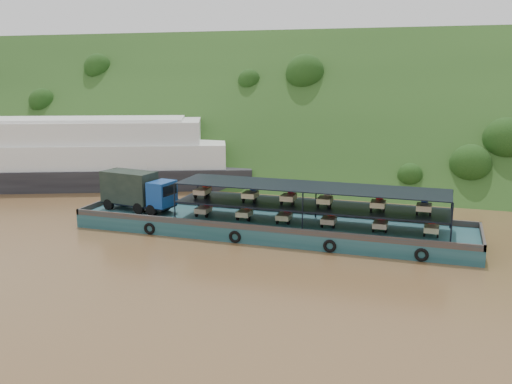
% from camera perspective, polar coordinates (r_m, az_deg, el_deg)
% --- Properties ---
extents(ground, '(160.00, 160.00, 0.00)m').
position_cam_1_polar(ground, '(49.73, 1.10, -4.45)').
color(ground, brown).
rests_on(ground, ground).
extents(hillside, '(140.00, 39.60, 39.60)m').
position_cam_1_polar(hillside, '(83.95, 8.42, 2.28)').
color(hillside, '#1F3C15').
rests_on(hillside, ground).
extents(cargo_barge, '(35.00, 7.18, 4.85)m').
position_cam_1_polar(cargo_barge, '(50.48, -0.11, -2.77)').
color(cargo_barge, '#133F43').
rests_on(cargo_barge, ground).
extents(passenger_ferry, '(42.14, 25.37, 8.37)m').
position_cam_1_polar(passenger_ferry, '(74.40, -16.80, 3.46)').
color(passenger_ferry, black).
rests_on(passenger_ferry, ground).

